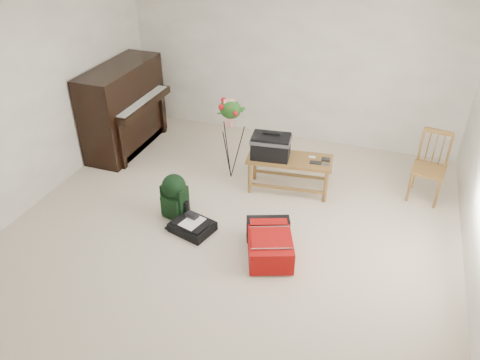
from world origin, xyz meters
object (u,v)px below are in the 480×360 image
at_px(bench, 277,149).
at_px(black_duffel, 192,226).
at_px(piano, 125,110).
at_px(dining_chair, 429,167).
at_px(red_suitcase, 271,241).
at_px(flower_stand, 231,140).
at_px(green_backpack, 174,195).

height_order(bench, black_duffel, bench).
xyz_separation_m(piano, dining_chair, (4.25, 0.05, -0.17)).
height_order(red_suitcase, flower_stand, flower_stand).
height_order(bench, red_suitcase, bench).
distance_m(piano, bench, 2.45).
height_order(bench, green_backpack, bench).
height_order(dining_chair, green_backpack, dining_chair).
bearing_deg(green_backpack, flower_stand, 85.41).
bearing_deg(dining_chair, flower_stand, -163.54).
xyz_separation_m(bench, red_suitcase, (0.30, -1.24, -0.42)).
height_order(black_duffel, green_backpack, green_backpack).
relative_size(bench, flower_stand, 0.95).
xyz_separation_m(dining_chair, black_duffel, (-2.48, -1.62, -0.36)).
distance_m(piano, dining_chair, 4.25).
bearing_deg(bench, black_duffel, -126.01).
relative_size(piano, bench, 1.36).
distance_m(bench, flower_stand, 0.65).
relative_size(piano, green_backpack, 2.59).
relative_size(dining_chair, red_suitcase, 1.09).
height_order(green_backpack, flower_stand, flower_stand).
distance_m(bench, dining_chair, 1.89).
bearing_deg(dining_chair, piano, -171.46).
relative_size(black_duffel, flower_stand, 0.46).
distance_m(piano, green_backpack, 2.05).
bearing_deg(bench, flower_stand, 166.74).
relative_size(piano, black_duffel, 2.81).
distance_m(green_backpack, flower_stand, 1.14).
bearing_deg(dining_chair, green_backpack, -144.58).
height_order(piano, green_backpack, piano).
distance_m(piano, red_suitcase, 3.20).
xyz_separation_m(bench, flower_stand, (-0.65, 0.07, -0.01)).
height_order(dining_chair, black_duffel, dining_chair).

